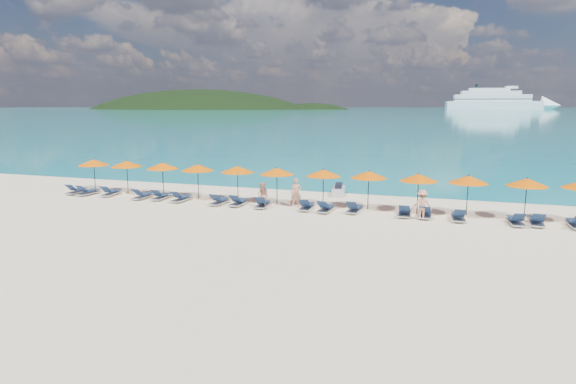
% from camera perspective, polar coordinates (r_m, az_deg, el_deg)
% --- Properties ---
extents(ground, '(1400.00, 1400.00, 0.00)m').
position_cam_1_polar(ground, '(24.08, -2.22, -4.03)').
color(ground, beige).
extents(sea, '(1600.00, 1300.00, 0.01)m').
position_cam_1_polar(sea, '(681.94, 17.65, 9.36)').
color(sea, '#1FA9B2').
rests_on(sea, ground).
extents(headland_main, '(374.00, 242.00, 126.50)m').
position_cam_1_polar(headland_main, '(642.31, -10.69, 6.23)').
color(headland_main, black).
rests_on(headland_main, ground).
extents(headland_small, '(162.00, 126.00, 85.50)m').
position_cam_1_polar(headland_small, '(604.36, 2.90, 6.44)').
color(headland_small, black).
rests_on(headland_small, ground).
extents(cruise_ship, '(130.86, 36.92, 36.00)m').
position_cam_1_polar(cruise_ship, '(637.95, 24.16, 9.75)').
color(cruise_ship, white).
rests_on(cruise_ship, ground).
extents(jetski, '(1.06, 2.18, 0.74)m').
position_cam_1_polar(jetski, '(32.39, 6.04, 0.21)').
color(jetski, '#B6B2C2').
rests_on(jetski, ground).
extents(beachgoer_a, '(0.71, 0.57, 1.71)m').
position_cam_1_polar(beachgoer_a, '(28.22, 0.97, -0.11)').
color(beachgoer_a, tan).
rests_on(beachgoer_a, ground).
extents(beachgoer_b, '(0.85, 0.66, 1.55)m').
position_cam_1_polar(beachgoer_b, '(27.86, -3.00, -0.43)').
color(beachgoer_b, tan).
rests_on(beachgoer_b, ground).
extents(beachgoer_c, '(1.08, 0.60, 1.61)m').
position_cam_1_polar(beachgoer_c, '(26.09, 15.60, -1.48)').
color(beachgoer_c, tan).
rests_on(beachgoer_c, ground).
extents(umbrella_0, '(2.10, 2.10, 2.28)m').
position_cam_1_polar(umbrella_0, '(35.97, -22.05, 3.27)').
color(umbrella_0, black).
rests_on(umbrella_0, ground).
extents(umbrella_1, '(2.10, 2.10, 2.28)m').
position_cam_1_polar(umbrella_1, '(34.33, -18.59, 3.18)').
color(umbrella_1, black).
rests_on(umbrella_1, ground).
extents(umbrella_2, '(2.10, 2.10, 2.28)m').
position_cam_1_polar(umbrella_2, '(32.53, -14.66, 3.02)').
color(umbrella_2, black).
rests_on(umbrella_2, ground).
extents(umbrella_3, '(2.10, 2.10, 2.28)m').
position_cam_1_polar(umbrella_3, '(31.13, -10.67, 2.86)').
color(umbrella_3, black).
rests_on(umbrella_3, ground).
extents(umbrella_4, '(2.10, 2.10, 2.28)m').
position_cam_1_polar(umbrella_4, '(29.97, -6.01, 2.70)').
color(umbrella_4, black).
rests_on(umbrella_4, ground).
extents(umbrella_5, '(2.10, 2.10, 2.28)m').
position_cam_1_polar(umbrella_5, '(28.96, -1.32, 2.49)').
color(umbrella_5, black).
rests_on(umbrella_5, ground).
extents(umbrella_6, '(2.10, 2.10, 2.28)m').
position_cam_1_polar(umbrella_6, '(28.29, 4.22, 2.28)').
color(umbrella_6, black).
rests_on(umbrella_6, ground).
extents(umbrella_7, '(2.10, 2.10, 2.28)m').
position_cam_1_polar(umbrella_7, '(27.90, 9.55, 2.05)').
color(umbrella_7, black).
rests_on(umbrella_7, ground).
extents(umbrella_8, '(2.10, 2.10, 2.28)m').
position_cam_1_polar(umbrella_8, '(27.36, 15.22, 1.66)').
color(umbrella_8, black).
rests_on(umbrella_8, ground).
extents(umbrella_9, '(2.10, 2.10, 2.28)m').
position_cam_1_polar(umbrella_9, '(27.48, 20.61, 1.40)').
color(umbrella_9, black).
rests_on(umbrella_9, ground).
extents(umbrella_10, '(2.10, 2.10, 2.28)m').
position_cam_1_polar(umbrella_10, '(27.70, 26.48, 1.04)').
color(umbrella_10, black).
rests_on(umbrella_10, ground).
extents(lounger_0, '(0.71, 1.73, 0.66)m').
position_cam_1_polar(lounger_0, '(35.57, -23.78, 0.17)').
color(lounger_0, silver).
rests_on(lounger_0, ground).
extents(lounger_1, '(0.74, 1.74, 0.66)m').
position_cam_1_polar(lounger_1, '(34.74, -22.61, 0.03)').
color(lounger_1, silver).
rests_on(lounger_1, ground).
extents(lounger_2, '(0.78, 1.75, 0.66)m').
position_cam_1_polar(lounger_2, '(33.94, -20.29, -0.04)').
color(lounger_2, silver).
rests_on(lounger_2, ground).
extents(lounger_3, '(0.70, 1.73, 0.66)m').
position_cam_1_polar(lounger_3, '(32.18, -16.83, -0.38)').
color(lounger_3, silver).
rests_on(lounger_3, ground).
extents(lounger_4, '(0.72, 1.73, 0.66)m').
position_cam_1_polar(lounger_4, '(31.62, -14.82, -0.46)').
color(lounger_4, silver).
rests_on(lounger_4, ground).
extents(lounger_5, '(0.74, 1.74, 0.66)m').
position_cam_1_polar(lounger_5, '(30.68, -12.54, -0.69)').
color(lounger_5, silver).
rests_on(lounger_5, ground).
extents(lounger_6, '(0.75, 1.74, 0.66)m').
position_cam_1_polar(lounger_6, '(29.38, -8.11, -1.03)').
color(lounger_6, silver).
rests_on(lounger_6, ground).
extents(lounger_7, '(0.66, 1.71, 0.66)m').
position_cam_1_polar(lounger_7, '(28.93, -5.87, -1.15)').
color(lounger_7, silver).
rests_on(lounger_7, ground).
extents(lounger_8, '(0.78, 1.75, 0.66)m').
position_cam_1_polar(lounger_8, '(28.25, -3.01, -1.39)').
color(lounger_8, silver).
rests_on(lounger_8, ground).
extents(lounger_9, '(0.67, 1.72, 0.66)m').
position_cam_1_polar(lounger_9, '(27.60, 2.22, -1.66)').
color(lounger_9, silver).
rests_on(lounger_9, ground).
extents(lounger_10, '(0.76, 1.75, 0.66)m').
position_cam_1_polar(lounger_10, '(27.15, 4.51, -1.89)').
color(lounger_10, silver).
rests_on(lounger_10, ground).
extents(lounger_11, '(0.75, 1.74, 0.66)m').
position_cam_1_polar(lounger_11, '(27.17, 7.87, -1.95)').
color(lounger_11, silver).
rests_on(lounger_11, ground).
extents(lounger_12, '(0.69, 1.72, 0.66)m').
position_cam_1_polar(lounger_12, '(26.78, 13.63, -2.32)').
color(lounger_12, silver).
rests_on(lounger_12, ground).
extents(lounger_13, '(0.64, 1.71, 0.66)m').
position_cam_1_polar(lounger_13, '(26.76, 15.96, -2.44)').
color(lounger_13, silver).
rests_on(lounger_13, ground).
extents(lounger_14, '(0.75, 1.74, 0.66)m').
position_cam_1_polar(lounger_14, '(26.59, 19.54, -2.72)').
color(lounger_14, silver).
rests_on(lounger_14, ground).
extents(lounger_15, '(0.79, 1.75, 0.66)m').
position_cam_1_polar(lounger_15, '(26.75, 25.38, -3.06)').
color(lounger_15, silver).
rests_on(lounger_15, ground).
extents(lounger_16, '(0.72, 1.73, 0.66)m').
position_cam_1_polar(lounger_16, '(27.09, 27.40, -3.07)').
color(lounger_16, silver).
rests_on(lounger_16, ground).
extents(lounger_17, '(0.66, 1.71, 0.66)m').
position_cam_1_polar(lounger_17, '(27.53, 30.97, -3.19)').
color(lounger_17, silver).
rests_on(lounger_17, ground).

